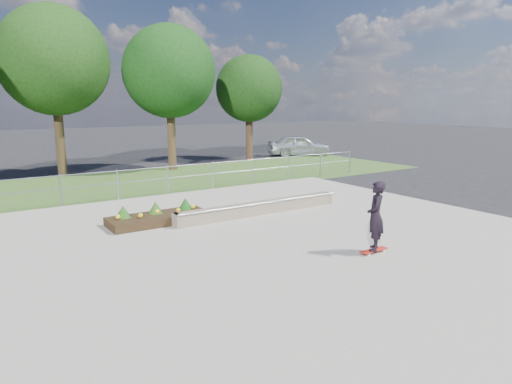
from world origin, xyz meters
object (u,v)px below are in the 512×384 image
at_px(planter_bed, 158,216).
at_px(parked_car, 299,145).
at_px(skateboarder, 376,216).
at_px(grind_ledge, 260,208).

bearing_deg(planter_bed, parked_car, 38.12).
bearing_deg(parked_car, planter_bed, 152.43).
height_order(skateboarder, parked_car, skateboarder).
distance_m(skateboarder, parked_car, 20.91).
height_order(grind_ledge, parked_car, parked_car).
relative_size(skateboarder, parked_car, 0.41).
relative_size(planter_bed, parked_car, 0.70).
xyz_separation_m(grind_ledge, planter_bed, (-3.16, 0.84, -0.02)).
bearing_deg(skateboarder, parked_car, 56.04).
bearing_deg(skateboarder, planter_bed, 120.20).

